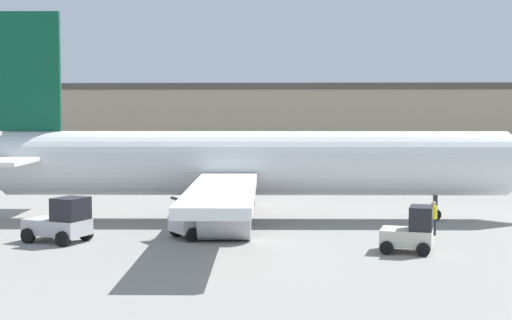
{
  "coord_description": "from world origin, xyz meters",
  "views": [
    {
      "loc": [
        2.5,
        -47.23,
        7.01
      ],
      "look_at": [
        0.0,
        0.0,
        3.66
      ],
      "focal_mm": 55.0,
      "sensor_mm": 36.0,
      "label": 1
    }
  ],
  "objects_px": {
    "baggage_tug": "(411,231)",
    "belt_loader_truck": "(209,216)",
    "pushback_tug": "(62,221)",
    "ground_crew_worker": "(433,217)",
    "airplane": "(239,164)"
  },
  "relations": [
    {
      "from": "baggage_tug",
      "to": "ground_crew_worker",
      "type": "bearing_deg",
      "value": 81.92
    },
    {
      "from": "ground_crew_worker",
      "to": "pushback_tug",
      "type": "bearing_deg",
      "value": -38.58
    },
    {
      "from": "baggage_tug",
      "to": "belt_loader_truck",
      "type": "height_order",
      "value": "belt_loader_truck"
    },
    {
      "from": "pushback_tug",
      "to": "belt_loader_truck",
      "type": "bearing_deg",
      "value": 37.94
    },
    {
      "from": "airplane",
      "to": "pushback_tug",
      "type": "relative_size",
      "value": 10.44
    },
    {
      "from": "belt_loader_truck",
      "to": "baggage_tug",
      "type": "bearing_deg",
      "value": -55.52
    },
    {
      "from": "belt_loader_truck",
      "to": "pushback_tug",
      "type": "height_order",
      "value": "belt_loader_truck"
    },
    {
      "from": "airplane",
      "to": "pushback_tug",
      "type": "distance_m",
      "value": 12.05
    },
    {
      "from": "airplane",
      "to": "ground_crew_worker",
      "type": "bearing_deg",
      "value": -27.08
    },
    {
      "from": "baggage_tug",
      "to": "belt_loader_truck",
      "type": "xyz_separation_m",
      "value": [
        -10.08,
        3.83,
        0.14
      ]
    },
    {
      "from": "ground_crew_worker",
      "to": "pushback_tug",
      "type": "height_order",
      "value": "pushback_tug"
    },
    {
      "from": "airplane",
      "to": "pushback_tug",
      "type": "bearing_deg",
      "value": -137.96
    },
    {
      "from": "ground_crew_worker",
      "to": "belt_loader_truck",
      "type": "height_order",
      "value": "belt_loader_truck"
    },
    {
      "from": "ground_crew_worker",
      "to": "airplane",
      "type": "bearing_deg",
      "value": -72.94
    },
    {
      "from": "airplane",
      "to": "belt_loader_truck",
      "type": "height_order",
      "value": "airplane"
    }
  ]
}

